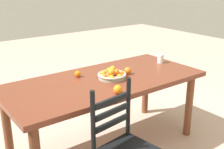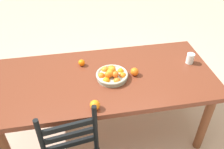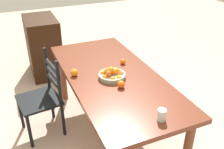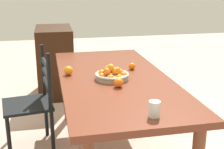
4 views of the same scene
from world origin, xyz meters
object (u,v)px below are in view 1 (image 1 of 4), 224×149
object	(u,v)px
orange_loose_1	(78,74)
orange_loose_2	(118,89)
drinking_glass	(161,59)
fruit_bowl	(112,75)
dining_table	(105,87)
orange_loose_0	(128,71)

from	to	relation	value
orange_loose_1	orange_loose_2	distance (m)	0.59
drinking_glass	orange_loose_2	bearing A→B (deg)	24.40
fruit_bowl	orange_loose_1	xyz separation A→B (m)	(0.25, -0.24, -0.01)
orange_loose_2	drinking_glass	distance (m)	1.07
fruit_bowl	orange_loose_1	size ratio (longest dim) A/B	4.59
dining_table	orange_loose_1	bearing A→B (deg)	-48.47
orange_loose_2	dining_table	bearing A→B (deg)	-109.42
fruit_bowl	drinking_glass	xyz separation A→B (m)	(-0.78, -0.10, 0.01)
orange_loose_0	orange_loose_1	world-z (taller)	orange_loose_0
fruit_bowl	orange_loose_1	bearing A→B (deg)	-44.51
dining_table	drinking_glass	bearing A→B (deg)	-175.49
orange_loose_2	drinking_glass	bearing A→B (deg)	-155.60
orange_loose_0	orange_loose_1	xyz separation A→B (m)	(0.46, -0.23, -0.01)
fruit_bowl	orange_loose_0	bearing A→B (deg)	-177.60
dining_table	orange_loose_2	distance (m)	0.42
orange_loose_1	orange_loose_2	size ratio (longest dim) A/B	0.80
fruit_bowl	drinking_glass	bearing A→B (deg)	-172.80
orange_loose_1	drinking_glass	bearing A→B (deg)	172.06
orange_loose_2	orange_loose_0	bearing A→B (deg)	-138.84
drinking_glass	fruit_bowl	bearing A→B (deg)	7.20
orange_loose_0	orange_loose_2	distance (m)	0.53
dining_table	orange_loose_0	bearing A→B (deg)	175.03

